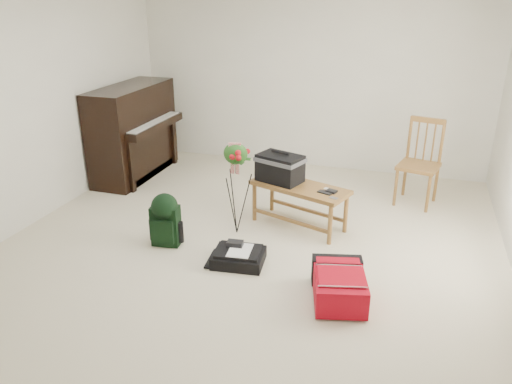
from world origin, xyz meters
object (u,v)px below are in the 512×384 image
(piano, at_px, (134,133))
(flower_stand, at_px, (236,189))
(bench, at_px, (284,175))
(green_backpack, at_px, (165,217))
(red_suitcase, at_px, (340,282))
(black_duffel, at_px, (239,256))
(dining_chair, at_px, (419,163))

(piano, bearing_deg, flower_stand, -33.28)
(bench, relative_size, green_backpack, 2.07)
(red_suitcase, relative_size, black_duffel, 1.37)
(piano, distance_m, red_suitcase, 3.89)
(piano, height_order, green_backpack, piano)
(piano, relative_size, dining_chair, 1.45)
(dining_chair, distance_m, flower_stand, 2.32)
(red_suitcase, xyz_separation_m, green_backpack, (-1.85, 0.41, 0.17))
(bench, height_order, black_duffel, bench)
(black_duffel, bearing_deg, green_backpack, 164.13)
(black_duffel, relative_size, flower_stand, 0.50)
(flower_stand, bearing_deg, dining_chair, 25.92)
(flower_stand, bearing_deg, bench, 26.56)
(black_duffel, xyz_separation_m, green_backpack, (-0.84, 0.14, 0.23))
(dining_chair, distance_m, black_duffel, 2.62)
(piano, height_order, flower_stand, piano)
(red_suitcase, height_order, green_backpack, green_backpack)
(red_suitcase, bearing_deg, green_backpack, 153.45)
(bench, bearing_deg, black_duffel, -82.09)
(green_backpack, bearing_deg, flower_stand, 30.94)
(piano, relative_size, flower_stand, 1.44)
(dining_chair, bearing_deg, red_suitcase, -90.07)
(green_backpack, bearing_deg, black_duffel, -16.65)
(bench, bearing_deg, piano, 177.65)
(piano, xyz_separation_m, bench, (2.38, -0.93, -0.02))
(green_backpack, xyz_separation_m, flower_stand, (0.60, 0.47, 0.20))
(red_suitcase, bearing_deg, bench, 109.64)
(dining_chair, distance_m, red_suitcase, 2.42)
(red_suitcase, bearing_deg, dining_chair, 62.24)
(bench, relative_size, black_duffel, 2.21)
(green_backpack, bearing_deg, piano, 120.39)
(piano, height_order, dining_chair, piano)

